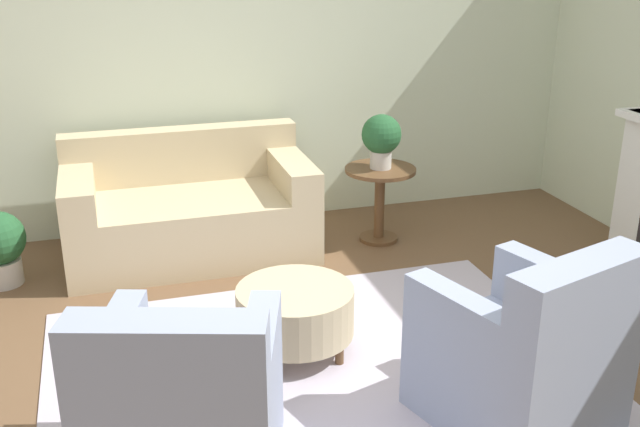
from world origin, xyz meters
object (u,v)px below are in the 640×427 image
Objects in this scene: armchair_left at (186,416)px; potted_plant_on_side_table at (381,137)px; armchair_right at (525,358)px; ottoman_table at (295,311)px; side_table at (380,191)px; couch at (189,211)px.

potted_plant_on_side_table is (1.81, 2.44, 0.47)m from armchair_left.
armchair_right is at bearing -94.33° from potted_plant_on_side_table.
potted_plant_on_side_table is (1.08, 1.46, 0.58)m from ottoman_table.
side_table is at bearing 53.38° from armchair_left.
armchair_left is 3.04m from side_table.
armchair_left is at bearing -126.62° from side_table.
side_table is (0.18, 2.44, 0.04)m from armchair_right.
couch is at bearing 172.64° from side_table.
armchair_right is at bearing -94.33° from side_table.
potted_plant_on_side_table reaches higher than side_table.
potted_plant_on_side_table is (1.46, -0.19, 0.51)m from couch.
potted_plant_on_side_table is at bearing 53.38° from armchair_left.
armchair_right reaches higher than couch.
armchair_left is at bearing -97.65° from couch.
armchair_left is 1.63m from armchair_right.
armchair_left is 1.00× the size of armchair_right.
ottoman_table is at bearing 52.90° from armchair_left.
couch is 1.48m from side_table.
potted_plant_on_side_table is at bearing 0.00° from side_table.
couch is 1.70m from ottoman_table.
armchair_right is 2.45m from side_table.
side_table is at bearing -7.36° from couch.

